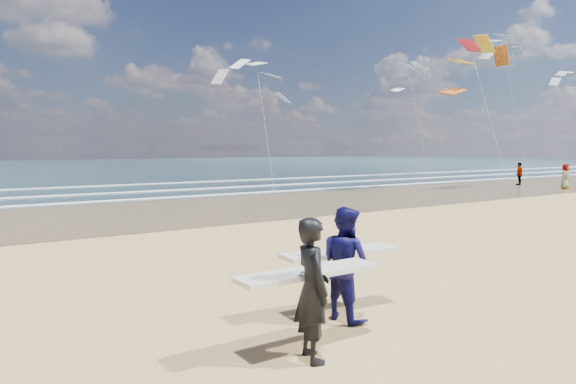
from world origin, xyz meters
TOP-DOWN VIEW (x-y plane):
  - wet_sand_strip at (20.00, 18.00)m, footprint 220.00×12.00m
  - ocean at (20.00, 72.00)m, footprint 220.00×100.00m
  - foam_breakers at (20.00, 28.10)m, footprint 220.00×11.70m
  - surfer_near at (-0.49, 0.69)m, footprint 2.20×1.01m
  - surfer_far at (0.93, 1.70)m, footprint 2.24×1.20m
  - beachgoer_0 at (30.86, 13.87)m, footprint 0.91×0.65m
  - beachgoer_1 at (31.73, 17.80)m, footprint 1.08×0.63m
  - kite_0 at (24.56, 16.15)m, footprint 6.99×4.87m
  - kite_1 at (14.56, 27.09)m, footprint 6.34×4.80m
  - kite_2 at (43.11, 26.12)m, footprint 6.53×4.82m
  - kite_5 at (35.31, 31.50)m, footprint 5.62×4.72m

SIDE VIEW (x-z plane):
  - wet_sand_strip at x=20.00m, z-range 0.00..0.01m
  - ocean at x=20.00m, z-range 0.00..0.02m
  - foam_breakers at x=20.00m, z-range 0.02..0.08m
  - beachgoer_1 at x=31.73m, z-range 0.00..1.73m
  - beachgoer_0 at x=30.86m, z-range 0.00..1.74m
  - surfer_far at x=0.93m, z-range 0.01..1.90m
  - surfer_near at x=-0.49m, z-range 0.01..1.95m
  - kite_1 at x=14.56m, z-range 0.74..10.99m
  - kite_0 at x=24.56m, z-range 1.02..12.00m
  - kite_5 at x=35.31m, z-range 0.54..12.82m
  - kite_2 at x=43.11m, z-range 1.02..16.58m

